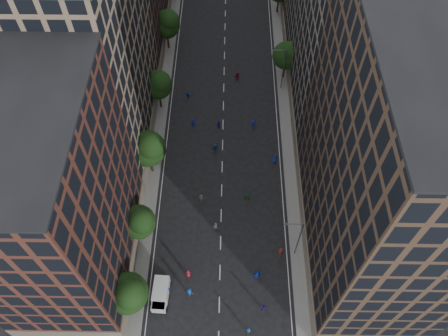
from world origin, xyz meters
The scene contains 34 objects.
ground centered at (0.00, 40.00, 0.00)m, with size 240.00×240.00×0.00m, color black.
sidewalk_left centered at (-12.00, 47.50, 0.07)m, with size 4.00×105.00×0.15m, color slate.
sidewalk_right centered at (12.00, 47.50, 0.07)m, with size 4.00×105.00×0.15m, color slate.
bldg_left_a centered at (-19.00, 11.00, 15.00)m, with size 14.00×22.00×30.00m, color #4E281E.
bldg_left_b centered at (-19.00, 35.00, 17.00)m, with size 14.00×26.00×34.00m, color #866F58.
bldg_right_a centered at (19.00, 15.00, 18.00)m, with size 14.00×30.00×36.00m, color #483426.
bldg_right_b centered at (19.00, 44.00, 16.50)m, with size 14.00×28.00×33.00m, color #6D655A.
tree_left_0 centered at (-11.01, 3.85, 5.96)m, with size 5.20×5.20×8.83m.
tree_left_1 centered at (-11.02, 13.86, 5.55)m, with size 4.80×4.80×8.21m.
tree_left_2 centered at (-10.99, 25.83, 6.36)m, with size 5.60×5.60×9.45m.
tree_left_3 centered at (-11.02, 39.85, 5.82)m, with size 5.00×5.00×8.58m.
tree_left_4 centered at (-11.00, 55.84, 6.10)m, with size 5.40×5.40×9.08m.
tree_right_a centered at (11.38, 47.85, 5.63)m, with size 5.00×5.00×8.39m.
streetlamp_near centered at (10.37, 12.00, 5.17)m, with size 2.64×0.22×9.06m.
streetlamp_far centered at (10.37, 45.00, 5.17)m, with size 2.64×0.22×9.06m.
cargo_van centered at (-7.79, 5.47, 1.24)m, with size 2.32×4.55×2.36m.
skater_0 centered at (-7.67, 5.14, 0.97)m, with size 0.95×0.61×1.93m, color #1536AE.
skater_1 centered at (3.80, 1.00, 0.81)m, with size 0.59×0.39×1.62m, color #1650B5.
skater_2 centered at (5.76, 4.01, 0.76)m, with size 0.74×0.58×1.52m, color #181299.
skater_3 centered at (-4.00, 5.82, 0.84)m, with size 1.09×0.63×1.68m, color #1448A4.
skater_4 centered at (-6.88, 6.12, 0.86)m, with size 1.01×0.42×1.72m, color #1547AD.
skater_5 centered at (5.09, 8.29, 0.91)m, with size 1.69×0.54×1.82m, color #173CBC.
skater_6 centered at (-4.36, 8.45, 0.81)m, with size 0.79×0.52×1.62m, color #A01A37.
skater_7 centered at (8.50, 11.87, 0.93)m, with size 0.68×0.45×1.87m, color maroon.
skater_8 centered at (-0.79, 15.82, 0.75)m, with size 0.73×0.57×1.49m, color silver.
skater_9 centered at (-3.06, 20.46, 0.81)m, with size 1.04×0.60×1.62m, color #48494E.
skater_10 centered at (3.85, 20.54, 0.95)m, with size 1.11×0.46×1.89m, color #22732D.
skater_11 centered at (-1.23, 30.07, 0.89)m, with size 1.65×0.53×1.78m, color #11438F.
skater_12 centered at (8.50, 28.05, 0.94)m, with size 0.91×0.59×1.87m, color #123196.
skater_13 centered at (-5.14, 35.43, 0.97)m, with size 0.71×0.46×1.94m, color #1623B6.
skater_14 centered at (-0.75, 35.25, 0.77)m, with size 0.74×0.58×1.53m, color #1714A5.
skater_15 centered at (5.22, 35.45, 0.88)m, with size 1.14×0.66×1.77m, color #1321A1.
skater_16 centered at (-6.44, 41.90, 0.96)m, with size 1.12×0.47×1.92m, color blue.
skater_17 centered at (2.51, 47.17, 0.87)m, with size 1.61×0.51×1.73m, color maroon.
Camera 1 is at (0.89, -13.76, 58.22)m, focal length 35.00 mm.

